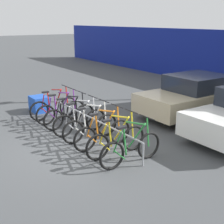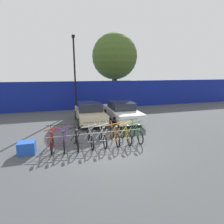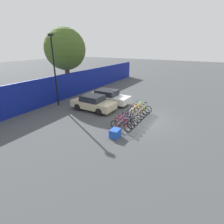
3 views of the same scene
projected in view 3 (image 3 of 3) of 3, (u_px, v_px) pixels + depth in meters
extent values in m
plane|color=#424447|center=(141.00, 119.00, 14.20)|extent=(120.00, 120.00, 0.00)
cube|color=navy|center=(56.00, 89.00, 18.16)|extent=(36.00, 0.16, 2.71)
cylinder|color=gray|center=(131.00, 113.00, 13.94)|extent=(4.68, 0.04, 0.04)
cylinder|color=gray|center=(118.00, 128.00, 12.15)|extent=(0.04, 0.04, 0.55)
cylinder|color=gray|center=(142.00, 108.00, 15.93)|extent=(0.04, 0.04, 0.55)
torus|color=black|center=(128.00, 128.00, 12.02)|extent=(0.06, 0.66, 0.66)
torus|color=black|center=(115.00, 124.00, 12.51)|extent=(0.06, 0.66, 0.66)
cylinder|color=red|center=(119.00, 121.00, 12.22)|extent=(0.60, 0.04, 0.76)
cylinder|color=red|center=(120.00, 117.00, 12.09)|extent=(0.68, 0.04, 0.16)
cylinder|color=red|center=(123.00, 123.00, 12.09)|extent=(0.14, 0.04, 0.63)
cylinder|color=red|center=(126.00, 123.00, 11.98)|extent=(0.32, 0.03, 0.58)
cylinder|color=red|center=(125.00, 127.00, 12.12)|extent=(0.40, 0.03, 0.08)
cylinder|color=red|center=(115.00, 120.00, 12.37)|extent=(0.12, 0.04, 0.69)
cylinder|color=black|center=(116.00, 116.00, 12.21)|extent=(0.52, 0.03, 0.03)
cube|color=black|center=(125.00, 119.00, 11.92)|extent=(0.10, 0.22, 0.05)
torus|color=black|center=(131.00, 125.00, 12.45)|extent=(0.06, 0.66, 0.66)
torus|color=black|center=(118.00, 122.00, 12.94)|extent=(0.06, 0.66, 0.66)
cylinder|color=#752D99|center=(123.00, 119.00, 12.65)|extent=(0.60, 0.04, 0.76)
cylinder|color=#752D99|center=(123.00, 115.00, 12.51)|extent=(0.68, 0.04, 0.16)
cylinder|color=#752D99|center=(127.00, 121.00, 12.51)|extent=(0.14, 0.04, 0.63)
cylinder|color=#752D99|center=(129.00, 121.00, 12.41)|extent=(0.32, 0.03, 0.58)
cylinder|color=#752D99|center=(128.00, 125.00, 12.55)|extent=(0.40, 0.03, 0.08)
cylinder|color=#752D99|center=(119.00, 118.00, 12.79)|extent=(0.12, 0.04, 0.69)
cylinder|color=black|center=(119.00, 113.00, 12.64)|extent=(0.52, 0.03, 0.03)
cube|color=black|center=(128.00, 116.00, 12.35)|extent=(0.10, 0.22, 0.05)
torus|color=black|center=(134.00, 122.00, 12.93)|extent=(0.06, 0.66, 0.66)
torus|color=black|center=(122.00, 119.00, 13.42)|extent=(0.06, 0.66, 0.66)
cylinder|color=black|center=(126.00, 116.00, 13.13)|extent=(0.60, 0.04, 0.76)
cylinder|color=black|center=(127.00, 112.00, 12.99)|extent=(0.68, 0.04, 0.16)
cylinder|color=black|center=(130.00, 118.00, 12.99)|extent=(0.14, 0.04, 0.63)
cylinder|color=black|center=(133.00, 118.00, 12.89)|extent=(0.32, 0.03, 0.58)
cylinder|color=black|center=(132.00, 122.00, 13.03)|extent=(0.40, 0.03, 0.08)
cylinder|color=black|center=(122.00, 115.00, 13.27)|extent=(0.12, 0.04, 0.69)
cylinder|color=black|center=(123.00, 111.00, 13.12)|extent=(0.52, 0.03, 0.03)
cube|color=black|center=(132.00, 114.00, 12.83)|extent=(0.10, 0.22, 0.05)
torus|color=black|center=(138.00, 119.00, 13.45)|extent=(0.06, 0.66, 0.66)
torus|color=black|center=(125.00, 116.00, 13.94)|extent=(0.06, 0.66, 0.66)
cylinder|color=#B7B7BC|center=(130.00, 113.00, 13.66)|extent=(0.60, 0.04, 0.76)
cylinder|color=#B7B7BC|center=(131.00, 110.00, 13.52)|extent=(0.68, 0.04, 0.16)
cylinder|color=#B7B7BC|center=(134.00, 115.00, 13.52)|extent=(0.14, 0.04, 0.63)
cylinder|color=#B7B7BC|center=(136.00, 115.00, 13.42)|extent=(0.32, 0.03, 0.58)
cylinder|color=#B7B7BC|center=(135.00, 119.00, 13.55)|extent=(0.40, 0.03, 0.08)
cylinder|color=#B7B7BC|center=(126.00, 112.00, 13.80)|extent=(0.12, 0.04, 0.69)
cylinder|color=black|center=(127.00, 108.00, 13.65)|extent=(0.52, 0.03, 0.03)
cube|color=black|center=(135.00, 111.00, 13.35)|extent=(0.10, 0.22, 0.05)
torus|color=black|center=(141.00, 116.00, 13.93)|extent=(0.06, 0.66, 0.66)
torus|color=black|center=(129.00, 114.00, 14.43)|extent=(0.06, 0.66, 0.66)
cylinder|color=silver|center=(133.00, 111.00, 14.14)|extent=(0.60, 0.04, 0.76)
cylinder|color=silver|center=(134.00, 108.00, 14.00)|extent=(0.68, 0.04, 0.16)
cylinder|color=silver|center=(137.00, 112.00, 14.00)|extent=(0.14, 0.04, 0.63)
cylinder|color=silver|center=(139.00, 113.00, 13.90)|extent=(0.32, 0.03, 0.58)
cylinder|color=silver|center=(138.00, 116.00, 14.04)|extent=(0.40, 0.03, 0.08)
cylinder|color=silver|center=(129.00, 110.00, 14.28)|extent=(0.12, 0.04, 0.69)
cylinder|color=black|center=(130.00, 106.00, 14.13)|extent=(0.52, 0.03, 0.03)
cube|color=black|center=(138.00, 109.00, 13.84)|extent=(0.10, 0.22, 0.05)
torus|color=black|center=(143.00, 114.00, 14.44)|extent=(0.06, 0.66, 0.66)
torus|color=black|center=(132.00, 111.00, 14.93)|extent=(0.06, 0.66, 0.66)
cylinder|color=orange|center=(136.00, 109.00, 14.65)|extent=(0.60, 0.04, 0.76)
cylinder|color=orange|center=(137.00, 105.00, 14.51)|extent=(0.68, 0.04, 0.16)
cylinder|color=orange|center=(140.00, 110.00, 14.51)|extent=(0.14, 0.04, 0.63)
cylinder|color=orange|center=(142.00, 110.00, 14.41)|extent=(0.32, 0.03, 0.58)
cylinder|color=orange|center=(141.00, 114.00, 14.54)|extent=(0.40, 0.03, 0.08)
cylinder|color=orange|center=(132.00, 108.00, 14.79)|extent=(0.12, 0.04, 0.69)
cylinder|color=black|center=(133.00, 104.00, 14.64)|extent=(0.52, 0.03, 0.03)
cube|color=black|center=(141.00, 106.00, 14.34)|extent=(0.10, 0.22, 0.05)
torus|color=black|center=(146.00, 112.00, 14.92)|extent=(0.06, 0.66, 0.66)
torus|color=black|center=(135.00, 109.00, 15.41)|extent=(0.06, 0.66, 0.66)
cylinder|color=yellow|center=(139.00, 107.00, 15.12)|extent=(0.60, 0.04, 0.76)
cylinder|color=yellow|center=(139.00, 103.00, 14.99)|extent=(0.68, 0.04, 0.16)
cylinder|color=yellow|center=(142.00, 108.00, 14.99)|extent=(0.14, 0.04, 0.63)
cylinder|color=yellow|center=(144.00, 108.00, 14.89)|extent=(0.32, 0.03, 0.58)
cylinder|color=yellow|center=(144.00, 111.00, 15.02)|extent=(0.40, 0.03, 0.08)
cylinder|color=yellow|center=(135.00, 106.00, 15.27)|extent=(0.12, 0.04, 0.69)
cylinder|color=black|center=(136.00, 102.00, 15.12)|extent=(0.52, 0.03, 0.03)
cube|color=black|center=(144.00, 104.00, 14.82)|extent=(0.10, 0.22, 0.05)
torus|color=black|center=(148.00, 109.00, 15.39)|extent=(0.06, 0.66, 0.66)
torus|color=black|center=(137.00, 107.00, 15.88)|extent=(0.06, 0.66, 0.66)
cylinder|color=#288438|center=(141.00, 105.00, 15.60)|extent=(0.60, 0.04, 0.76)
cylinder|color=#288438|center=(142.00, 102.00, 15.46)|extent=(0.68, 0.04, 0.16)
cylinder|color=#288438|center=(145.00, 106.00, 15.46)|extent=(0.14, 0.04, 0.63)
cylinder|color=#288438|center=(147.00, 106.00, 15.36)|extent=(0.32, 0.03, 0.58)
cylinder|color=#288438|center=(146.00, 109.00, 15.49)|extent=(0.40, 0.03, 0.08)
cylinder|color=#288438|center=(138.00, 104.00, 15.74)|extent=(0.12, 0.04, 0.69)
cylinder|color=black|center=(138.00, 100.00, 15.59)|extent=(0.52, 0.03, 0.03)
cube|color=black|center=(146.00, 103.00, 15.29)|extent=(0.10, 0.22, 0.05)
cube|color=#C1B28E|center=(93.00, 104.00, 16.03)|extent=(1.80, 4.04, 0.62)
cube|color=#1E232D|center=(92.00, 98.00, 15.87)|extent=(1.58, 1.86, 0.52)
cylinder|color=black|center=(78.00, 107.00, 15.98)|extent=(0.20, 0.64, 0.64)
cylinder|color=black|center=(89.00, 102.00, 17.35)|extent=(0.20, 0.64, 0.64)
cylinder|color=black|center=(99.00, 112.00, 14.88)|extent=(0.20, 0.64, 0.64)
cylinder|color=black|center=(109.00, 106.00, 16.26)|extent=(0.20, 0.64, 0.64)
cube|color=silver|center=(108.00, 98.00, 17.88)|extent=(1.80, 4.51, 0.62)
cube|color=#1E232D|center=(107.00, 92.00, 17.73)|extent=(1.58, 2.08, 0.52)
cylinder|color=black|center=(93.00, 101.00, 17.89)|extent=(0.20, 0.64, 0.64)
cylinder|color=black|center=(102.00, 97.00, 19.27)|extent=(0.20, 0.64, 0.64)
cylinder|color=black|center=(115.00, 105.00, 16.67)|extent=(0.20, 0.64, 0.64)
cylinder|color=black|center=(123.00, 100.00, 18.05)|extent=(0.20, 0.64, 0.64)
cylinder|color=black|center=(55.00, 73.00, 16.40)|extent=(0.14, 0.14, 6.32)
cube|color=black|center=(50.00, 35.00, 15.21)|extent=(0.24, 0.44, 0.20)
cube|color=blue|center=(115.00, 133.00, 11.39)|extent=(0.70, 0.56, 0.55)
cylinder|color=brown|center=(68.00, 79.00, 21.87)|extent=(0.58, 0.58, 3.37)
sphere|color=#425B23|center=(65.00, 49.00, 20.60)|extent=(4.83, 4.83, 4.83)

